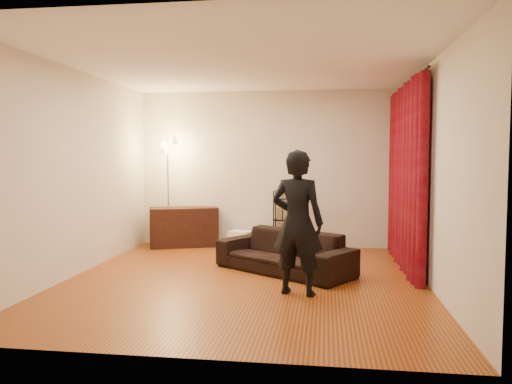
# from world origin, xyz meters

# --- Properties ---
(floor) EXTENTS (5.00, 5.00, 0.00)m
(floor) POSITION_xyz_m (0.00, 0.00, 0.00)
(floor) COLOR #994D1C
(floor) RESTS_ON ground
(ceiling) EXTENTS (5.00, 5.00, 0.00)m
(ceiling) POSITION_xyz_m (0.00, 0.00, 2.70)
(ceiling) COLOR white
(ceiling) RESTS_ON ground
(wall_back) EXTENTS (5.00, 0.00, 5.00)m
(wall_back) POSITION_xyz_m (0.00, 2.50, 1.35)
(wall_back) COLOR beige
(wall_back) RESTS_ON ground
(wall_front) EXTENTS (5.00, 0.00, 5.00)m
(wall_front) POSITION_xyz_m (0.00, -2.50, 1.35)
(wall_front) COLOR beige
(wall_front) RESTS_ON ground
(wall_left) EXTENTS (0.00, 5.00, 5.00)m
(wall_left) POSITION_xyz_m (-2.25, 0.00, 1.35)
(wall_left) COLOR beige
(wall_left) RESTS_ON ground
(wall_right) EXTENTS (0.00, 5.00, 5.00)m
(wall_right) POSITION_xyz_m (2.25, 0.00, 1.35)
(wall_right) COLOR beige
(wall_right) RESTS_ON ground
(curtain_rod) EXTENTS (0.04, 2.65, 0.04)m
(curtain_rod) POSITION_xyz_m (2.15, 1.12, 2.58)
(curtain_rod) COLOR black
(curtain_rod) RESTS_ON wall_right
(curtain) EXTENTS (0.22, 2.65, 2.55)m
(curtain) POSITION_xyz_m (2.13, 1.12, 1.28)
(curtain) COLOR maroon
(curtain) RESTS_ON ground
(sofa) EXTENTS (2.00, 1.69, 0.56)m
(sofa) POSITION_xyz_m (0.46, 0.50, 0.28)
(sofa) COLOR black
(sofa) RESTS_ON ground
(person) EXTENTS (0.68, 0.53, 1.64)m
(person) POSITION_xyz_m (0.69, -0.57, 0.82)
(person) COLOR black
(person) RESTS_ON ground
(media_cabinet) EXTENTS (1.25, 0.80, 0.68)m
(media_cabinet) POSITION_xyz_m (-1.44, 2.23, 0.34)
(media_cabinet) COLOR #321810
(media_cabinet) RESTS_ON ground
(storage_boxes) EXTENTS (0.43, 0.38, 0.30)m
(storage_boxes) POSITION_xyz_m (-0.44, 2.24, 0.15)
(storage_boxes) COLOR white
(storage_boxes) RESTS_ON ground
(wire_shelf) EXTENTS (0.53, 0.44, 0.99)m
(wire_shelf) POSITION_xyz_m (0.37, 2.28, 0.50)
(wire_shelf) COLOR black
(wire_shelf) RESTS_ON ground
(floor_lamp) EXTENTS (0.42, 0.42, 1.88)m
(floor_lamp) POSITION_xyz_m (-1.67, 2.08, 0.94)
(floor_lamp) COLOR silver
(floor_lamp) RESTS_ON ground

